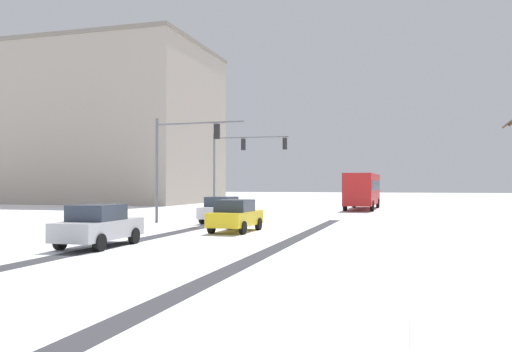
# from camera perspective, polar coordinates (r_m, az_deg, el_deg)

# --- Properties ---
(wheel_track_left_lane) EXTENTS (0.88, 32.56, 0.01)m
(wheel_track_left_lane) POSITION_cam_1_polar(r_m,az_deg,el_deg) (22.15, -14.19, -7.06)
(wheel_track_left_lane) COLOR #38383D
(wheel_track_left_lane) RESTS_ON ground
(wheel_track_right_lane) EXTENTS (0.70, 32.56, 0.01)m
(wheel_track_right_lane) POSITION_cam_1_polar(r_m,az_deg,el_deg) (19.73, 2.02, -7.86)
(wheel_track_right_lane) COLOR #38383D
(wheel_track_right_lane) RESTS_ON ground
(sidewalk_kerb_right) EXTENTS (4.00, 32.56, 0.12)m
(sidewalk_kerb_right) POSITION_cam_1_polar(r_m,az_deg,el_deg) (17.76, 22.83, -8.38)
(sidewalk_kerb_right) COLOR white
(sidewalk_kerb_right) RESTS_ON ground
(traffic_signal_far_left) EXTENTS (6.18, 0.60, 6.50)m
(traffic_signal_far_left) POSITION_cam_1_polar(r_m,az_deg,el_deg) (42.02, -1.77, 2.18)
(traffic_signal_far_left) COLOR slate
(traffic_signal_far_left) RESTS_ON ground
(traffic_signal_near_left) EXTENTS (5.87, 0.39, 6.50)m
(traffic_signal_near_left) POSITION_cam_1_polar(r_m,az_deg,el_deg) (32.73, -8.21, 2.66)
(traffic_signal_near_left) COLOR slate
(traffic_signal_near_left) RESTS_ON ground
(car_white_lead) EXTENTS (1.92, 4.15, 1.62)m
(car_white_lead) POSITION_cam_1_polar(r_m,az_deg,el_deg) (32.86, -3.67, -3.64)
(car_white_lead) COLOR silver
(car_white_lead) RESTS_ON ground
(car_yellow_cab_second) EXTENTS (1.89, 4.13, 1.62)m
(car_yellow_cab_second) POSITION_cam_1_polar(r_m,az_deg,el_deg) (26.66, -2.22, -4.29)
(car_yellow_cab_second) COLOR yellow
(car_yellow_cab_second) RESTS_ON ground
(car_silver_third) EXTENTS (1.91, 4.14, 1.62)m
(car_silver_third) POSITION_cam_1_polar(r_m,az_deg,el_deg) (21.13, -16.65, -5.14)
(car_silver_third) COLOR #B7BABF
(car_silver_third) RESTS_ON ground
(bus_oncoming) EXTENTS (2.76, 11.02, 3.38)m
(bus_oncoming) POSITION_cam_1_polar(r_m,az_deg,el_deg) (51.55, 11.44, -1.32)
(bus_oncoming) COLOR #B21E1E
(bus_oncoming) RESTS_ON ground
(office_building_far_left_block) EXTENTS (28.27, 19.45, 20.05)m
(office_building_far_left_block) POSITION_cam_1_polar(r_m,az_deg,el_deg) (73.17, -16.28, 5.13)
(office_building_far_left_block) COLOR #A89E8E
(office_building_far_left_block) RESTS_ON ground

